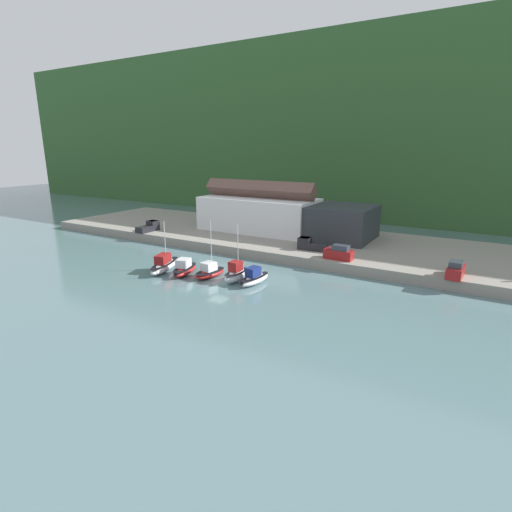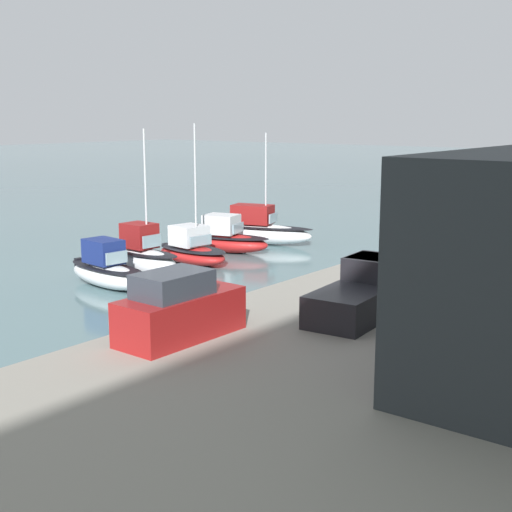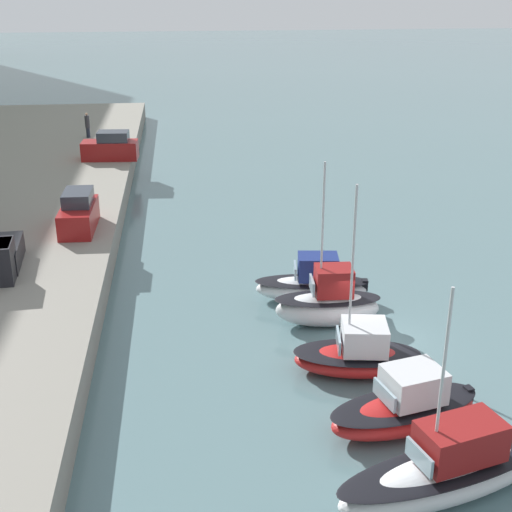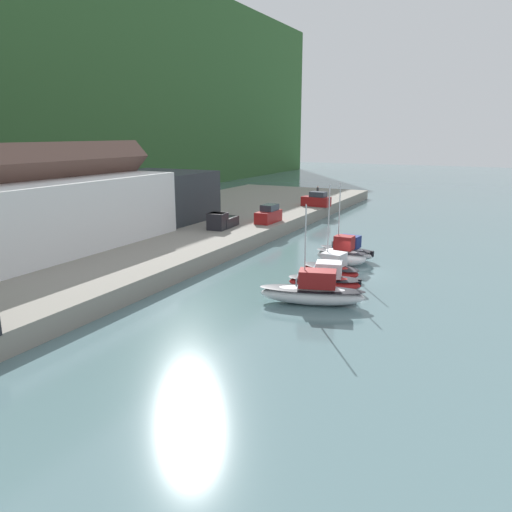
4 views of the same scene
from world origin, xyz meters
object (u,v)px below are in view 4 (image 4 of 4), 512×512
object	(u,v)px
moored_boat_1	(326,280)
moored_boat_2	(331,268)
parked_car_0	(269,215)
parked_car_1	(316,200)
moored_boat_3	(342,254)
moored_boat_4	(347,250)
person_on_quay	(318,192)
pickup_truck_0	(221,221)
moored_boat_0	(313,292)

from	to	relation	value
moored_boat_1	moored_boat_2	distance (m)	3.97
moored_boat_1	parked_car_0	bearing A→B (deg)	22.46
parked_car_1	parked_car_0	bearing A→B (deg)	-178.33
moored_boat_2	parked_car_0	bearing A→B (deg)	49.60
moored_boat_3	moored_boat_4	bearing A→B (deg)	7.46
moored_boat_2	person_on_quay	xyz separation A→B (m)	(37.52, 14.93, 1.86)
parked_car_0	person_on_quay	world-z (taller)	parked_car_0
moored_boat_1	parked_car_1	bearing A→B (deg)	6.79
pickup_truck_0	moored_boat_1	bearing A→B (deg)	138.98
moored_boat_3	parked_car_0	distance (m)	15.95
moored_boat_0	parked_car_1	world-z (taller)	moored_boat_0
parked_car_1	moored_boat_4	bearing A→B (deg)	-149.69
moored_boat_0	pickup_truck_0	distance (m)	23.23
moored_boat_1	person_on_quay	world-z (taller)	person_on_quay
moored_boat_0	pickup_truck_0	bearing A→B (deg)	31.15
moored_boat_2	parked_car_0	distance (m)	19.15
moored_boat_0	moored_boat_4	xyz separation A→B (m)	(14.33, 1.71, -0.09)
moored_boat_0	parked_car_0	distance (m)	25.74
parked_car_0	moored_boat_4	bearing A→B (deg)	149.80
moored_boat_3	moored_boat_2	bearing A→B (deg)	-172.20
pickup_truck_0	moored_boat_4	bearing A→B (deg)	169.62
moored_boat_1	parked_car_0	xyz separation A→B (m)	(18.05, 13.58, 1.64)
moored_boat_2	person_on_quay	size ratio (longest dim) A/B	3.73
moored_boat_2	moored_boat_4	distance (m)	6.88
moored_boat_3	parked_car_0	xyz separation A→B (m)	(9.96, 12.37, 1.41)
moored_boat_1	moored_boat_4	world-z (taller)	moored_boat_4
moored_boat_3	pickup_truck_0	world-z (taller)	moored_boat_3
moored_boat_1	moored_boat_3	size ratio (longest dim) A/B	0.80
moored_boat_1	moored_boat_2	world-z (taller)	moored_boat_2
moored_boat_0	moored_boat_3	distance (m)	11.77
moored_boat_1	moored_boat_3	world-z (taller)	moored_boat_3
moored_boat_2	moored_boat_3	size ratio (longest dim) A/B	1.03
moored_boat_0	pickup_truck_0	xyz separation A→B (m)	(15.74, 17.02, 1.43)
parked_car_0	pickup_truck_0	bearing A→B (deg)	62.61
moored_boat_1	parked_car_0	size ratio (longest dim) A/B	1.46
moored_boat_0	moored_boat_3	xyz separation A→B (m)	(11.68, 1.47, 0.12)
moored_boat_1	parked_car_0	distance (m)	22.65
moored_boat_4	moored_boat_3	bearing A→B (deg)	-168.60
moored_boat_2	moored_boat_0	bearing A→B (deg)	-164.38
moored_boat_2	parked_car_1	xyz separation A→B (m)	(29.80, 12.32, 1.68)
parked_car_1	pickup_truck_0	distance (m)	21.84
moored_boat_0	moored_boat_4	size ratio (longest dim) A/B	1.37
moored_boat_2	moored_boat_3	bearing A→B (deg)	13.08
moored_boat_1	person_on_quay	size ratio (longest dim) A/B	2.89
moored_boat_0	pickup_truck_0	size ratio (longest dim) A/B	1.63
moored_boat_4	parked_car_1	xyz separation A→B (m)	(22.95, 11.67, 1.62)
moored_boat_4	person_on_quay	size ratio (longest dim) A/B	2.70
moored_boat_0	moored_boat_4	bearing A→B (deg)	-9.30
moored_boat_0	moored_boat_2	xyz separation A→B (m)	(7.48, 1.06, -0.16)
moored_boat_1	parked_car_1	world-z (taller)	parked_car_1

